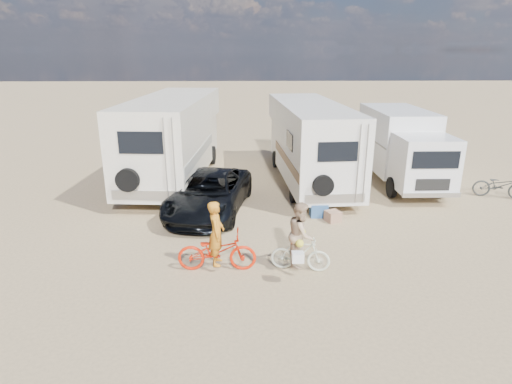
{
  "coord_description": "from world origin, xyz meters",
  "views": [
    {
      "loc": [
        -2.28,
        -10.92,
        5.43
      ],
      "look_at": [
        -1.96,
        1.48,
        1.3
      ],
      "focal_mm": 30.02,
      "sensor_mm": 36.0,
      "label": 1
    }
  ],
  "objects_px": {
    "rv_main": "(310,144)",
    "rv_left": "(174,139)",
    "box_truck": "(403,148)",
    "dark_suv": "(210,193)",
    "cooler": "(319,210)",
    "crate": "(333,216)",
    "bike_woman": "(300,254)",
    "rider_man": "(216,240)",
    "bike_parked": "(500,185)",
    "bike_man": "(217,251)",
    "rider_woman": "(301,241)"
  },
  "relations": [
    {
      "from": "box_truck",
      "to": "bike_man",
      "type": "relative_size",
      "value": 3.17
    },
    {
      "from": "box_truck",
      "to": "dark_suv",
      "type": "bearing_deg",
      "value": -157.18
    },
    {
      "from": "dark_suv",
      "to": "rv_main",
      "type": "bearing_deg",
      "value": 51.65
    },
    {
      "from": "rider_man",
      "to": "crate",
      "type": "bearing_deg",
      "value": -47.76
    },
    {
      "from": "box_truck",
      "to": "crate",
      "type": "height_order",
      "value": "box_truck"
    },
    {
      "from": "box_truck",
      "to": "rider_woman",
      "type": "distance_m",
      "value": 9.25
    },
    {
      "from": "bike_parked",
      "to": "crate",
      "type": "height_order",
      "value": "bike_parked"
    },
    {
      "from": "dark_suv",
      "to": "bike_woman",
      "type": "xyz_separation_m",
      "value": [
        2.64,
        -4.3,
        -0.24
      ]
    },
    {
      "from": "rider_woman",
      "to": "dark_suv",
      "type": "bearing_deg",
      "value": 43.31
    },
    {
      "from": "dark_suv",
      "to": "cooler",
      "type": "bearing_deg",
      "value": 1.86
    },
    {
      "from": "bike_parked",
      "to": "bike_man",
      "type": "bearing_deg",
      "value": 136.9
    },
    {
      "from": "rv_left",
      "to": "bike_parked",
      "type": "xyz_separation_m",
      "value": [
        12.81,
        -2.83,
        -1.29
      ]
    },
    {
      "from": "dark_suv",
      "to": "bike_man",
      "type": "height_order",
      "value": "dark_suv"
    },
    {
      "from": "bike_parked",
      "to": "cooler",
      "type": "xyz_separation_m",
      "value": [
        -7.27,
        -1.78,
        -0.26
      ]
    },
    {
      "from": "bike_parked",
      "to": "cooler",
      "type": "relative_size",
      "value": 3.22
    },
    {
      "from": "rv_main",
      "to": "bike_man",
      "type": "height_order",
      "value": "rv_main"
    },
    {
      "from": "box_truck",
      "to": "bike_woman",
      "type": "xyz_separation_m",
      "value": [
        -5.24,
        -7.59,
        -1.05
      ]
    },
    {
      "from": "dark_suv",
      "to": "rider_woman",
      "type": "distance_m",
      "value": 5.05
    },
    {
      "from": "rider_man",
      "to": "bike_parked",
      "type": "height_order",
      "value": "rider_man"
    },
    {
      "from": "rv_main",
      "to": "rv_left",
      "type": "height_order",
      "value": "rv_left"
    },
    {
      "from": "dark_suv",
      "to": "bike_woman",
      "type": "distance_m",
      "value": 5.05
    },
    {
      "from": "box_truck",
      "to": "cooler",
      "type": "xyz_separation_m",
      "value": [
        -4.14,
        -3.84,
        -1.27
      ]
    },
    {
      "from": "rv_main",
      "to": "box_truck",
      "type": "xyz_separation_m",
      "value": [
        3.91,
        -0.23,
        -0.16
      ]
    },
    {
      "from": "rv_main",
      "to": "dark_suv",
      "type": "distance_m",
      "value": 5.4
    },
    {
      "from": "bike_man",
      "to": "rider_woman",
      "type": "bearing_deg",
      "value": -91.45
    },
    {
      "from": "box_truck",
      "to": "crate",
      "type": "distance_m",
      "value": 5.84
    },
    {
      "from": "bike_woman",
      "to": "bike_man",
      "type": "bearing_deg",
      "value": 99.46
    },
    {
      "from": "box_truck",
      "to": "bike_man",
      "type": "distance_m",
      "value": 10.57
    },
    {
      "from": "rider_woman",
      "to": "crate",
      "type": "xyz_separation_m",
      "value": [
        1.51,
        3.3,
        -0.66
      ]
    },
    {
      "from": "dark_suv",
      "to": "cooler",
      "type": "relative_size",
      "value": 8.59
    },
    {
      "from": "crate",
      "to": "bike_parked",
      "type": "bearing_deg",
      "value": 18.01
    },
    {
      "from": "rv_main",
      "to": "bike_parked",
      "type": "height_order",
      "value": "rv_main"
    },
    {
      "from": "rv_left",
      "to": "crate",
      "type": "xyz_separation_m",
      "value": [
        5.94,
        -5.06,
        -1.6
      ]
    },
    {
      "from": "box_truck",
      "to": "cooler",
      "type": "relative_size",
      "value": 10.93
    },
    {
      "from": "bike_man",
      "to": "dark_suv",
      "type": "bearing_deg",
      "value": 7.67
    },
    {
      "from": "rv_left",
      "to": "cooler",
      "type": "distance_m",
      "value": 7.37
    },
    {
      "from": "bike_parked",
      "to": "cooler",
      "type": "distance_m",
      "value": 7.49
    },
    {
      "from": "bike_man",
      "to": "crate",
      "type": "distance_m",
      "value": 4.88
    },
    {
      "from": "box_truck",
      "to": "bike_parked",
      "type": "height_order",
      "value": "box_truck"
    },
    {
      "from": "dark_suv",
      "to": "bike_man",
      "type": "xyz_separation_m",
      "value": [
        0.51,
        -4.22,
        -0.17
      ]
    },
    {
      "from": "rv_main",
      "to": "bike_parked",
      "type": "xyz_separation_m",
      "value": [
        7.04,
        -2.28,
        -1.17
      ]
    },
    {
      "from": "bike_parked",
      "to": "rider_man",
      "type": "bearing_deg",
      "value": 136.9
    },
    {
      "from": "rv_main",
      "to": "bike_woman",
      "type": "height_order",
      "value": "rv_main"
    },
    {
      "from": "bike_woman",
      "to": "bike_parked",
      "type": "relative_size",
      "value": 0.81
    },
    {
      "from": "bike_man",
      "to": "crate",
      "type": "bearing_deg",
      "value": -47.76
    },
    {
      "from": "rider_woman",
      "to": "box_truck",
      "type": "bearing_deg",
      "value": -22.89
    },
    {
      "from": "rv_main",
      "to": "rider_woman",
      "type": "height_order",
      "value": "rv_main"
    },
    {
      "from": "bike_man",
      "to": "rv_main",
      "type": "bearing_deg",
      "value": -23.36
    },
    {
      "from": "bike_woman",
      "to": "rider_man",
      "type": "bearing_deg",
      "value": 99.46
    },
    {
      "from": "cooler",
      "to": "crate",
      "type": "relative_size",
      "value": 1.33
    }
  ]
}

